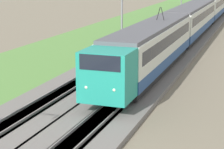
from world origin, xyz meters
TOP-DOWN VIEW (x-y plane):
  - ballast_main at (50.00, 0.00)m, footprint 240.00×4.40m
  - ballast_adjacent at (50.00, -4.24)m, footprint 240.00×4.40m
  - track_main at (50.00, 0.00)m, footprint 240.00×1.57m
  - track_adjacent at (50.00, -4.24)m, footprint 240.00×1.57m
  - grass_verge at (50.00, 5.39)m, footprint 240.00×13.39m
  - passenger_train at (60.30, -4.24)m, footprint 83.51×2.97m
  - catenary_mast_mid at (43.71, 2.72)m, footprint 0.22×2.56m

SIDE VIEW (x-z plane):
  - grass_verge at x=50.00m, z-range 0.00..0.12m
  - ballast_main at x=50.00m, z-range 0.00..0.30m
  - ballast_adjacent at x=50.00m, z-range 0.00..0.30m
  - track_main at x=50.00m, z-range -0.07..0.38m
  - track_adjacent at x=50.00m, z-range -0.07..0.38m
  - passenger_train at x=60.30m, z-range -0.15..5.05m
  - catenary_mast_mid at x=43.71m, z-range 0.14..8.27m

